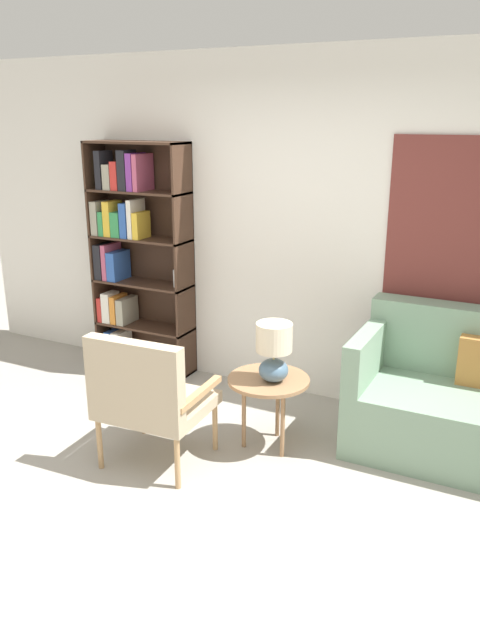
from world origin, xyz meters
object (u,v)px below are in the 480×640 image
armchair (147,393)px  table_lamp (274,349)px  couch (479,407)px  side_table (269,385)px  bookshelf (130,254)px

armchair → table_lamp: size_ratio=2.27×
couch → table_lamp: bearing=-155.9°
armchair → couch: bearing=31.1°
armchair → couch: couch is taller
couch → table_lamp: couch is taller
table_lamp → couch: bearing=24.1°
armchair → table_lamp: (0.62, 0.57, 0.21)m
couch → side_table: bearing=-157.7°
couch → table_lamp: size_ratio=4.02×
side_table → table_lamp: 0.28m
table_lamp → side_table: bearing=150.2°
bookshelf → couch: size_ratio=1.23×
armchair → side_table: (0.58, 0.60, -0.06)m
armchair → couch: 2.21m
couch → side_table: (-1.31, -0.54, 0.11)m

